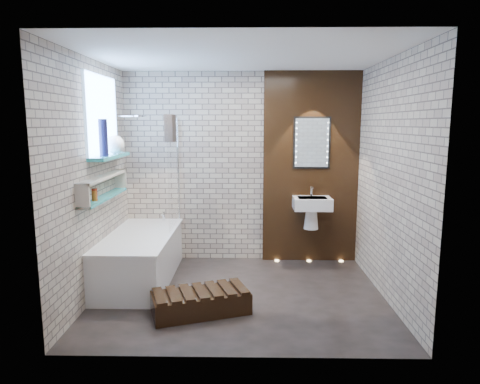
{
  "coord_description": "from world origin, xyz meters",
  "views": [
    {
      "loc": [
        0.08,
        -4.55,
        1.91
      ],
      "look_at": [
        0.0,
        0.15,
        1.15
      ],
      "focal_mm": 31.87,
      "sensor_mm": 36.0,
      "label": 1
    }
  ],
  "objects_px": {
    "bath_screen": "(174,173)",
    "led_mirror": "(312,143)",
    "bathtub": "(141,257)",
    "walnut_step": "(201,303)",
    "washbasin": "(312,208)"
  },
  "relations": [
    {
      "from": "bath_screen",
      "to": "led_mirror",
      "type": "relative_size",
      "value": 2.0
    },
    {
      "from": "bathtub",
      "to": "walnut_step",
      "type": "height_order",
      "value": "bathtub"
    },
    {
      "from": "led_mirror",
      "to": "bath_screen",
      "type": "bearing_deg",
      "value": -169.34
    },
    {
      "from": "washbasin",
      "to": "led_mirror",
      "type": "xyz_separation_m",
      "value": [
        0.0,
        0.16,
        0.86
      ]
    },
    {
      "from": "bathtub",
      "to": "led_mirror",
      "type": "relative_size",
      "value": 2.49
    },
    {
      "from": "bathtub",
      "to": "washbasin",
      "type": "bearing_deg",
      "value": 16.01
    },
    {
      "from": "bath_screen",
      "to": "led_mirror",
      "type": "bearing_deg",
      "value": 10.66
    },
    {
      "from": "bathtub",
      "to": "walnut_step",
      "type": "distance_m",
      "value": 1.25
    },
    {
      "from": "bath_screen",
      "to": "walnut_step",
      "type": "distance_m",
      "value": 1.86
    },
    {
      "from": "led_mirror",
      "to": "washbasin",
      "type": "bearing_deg",
      "value": -90.0
    },
    {
      "from": "washbasin",
      "to": "walnut_step",
      "type": "xyz_separation_m",
      "value": [
        -1.34,
        -1.54,
        -0.68
      ]
    },
    {
      "from": "bath_screen",
      "to": "walnut_step",
      "type": "height_order",
      "value": "bath_screen"
    },
    {
      "from": "bathtub",
      "to": "walnut_step",
      "type": "xyz_separation_m",
      "value": [
        0.84,
        -0.92,
        -0.18
      ]
    },
    {
      "from": "bath_screen",
      "to": "walnut_step",
      "type": "relative_size",
      "value": 1.45
    },
    {
      "from": "bathtub",
      "to": "bath_screen",
      "type": "relative_size",
      "value": 1.24
    }
  ]
}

